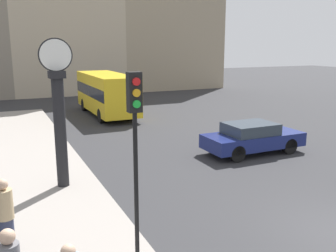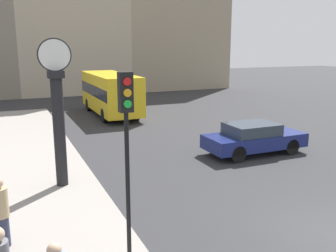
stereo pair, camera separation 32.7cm
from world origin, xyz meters
TOP-DOWN VIEW (x-y plane):
  - sidewalk_corner at (-6.65, 10.22)m, footprint 3.49×24.44m
  - building_row at (-0.11, 32.06)m, footprint 30.87×5.00m
  - sedan_car at (2.31, 7.17)m, footprint 4.51×1.82m
  - bus_distant at (-1.02, 18.85)m, footprint 2.39×7.58m
  - traffic_light_near at (-5.52, 0.72)m, footprint 0.26×0.24m
  - street_clock at (-6.08, 6.30)m, footprint 1.05×0.50m
  - pedestrian_tan_coat at (-7.93, 2.81)m, footprint 0.39×0.39m

SIDE VIEW (x-z plane):
  - sidewalk_corner at x=-6.65m, z-range 0.00..0.15m
  - sedan_car at x=2.31m, z-range 0.02..1.41m
  - pedestrian_tan_coat at x=-7.93m, z-range 0.14..1.83m
  - bus_distant at x=-1.02m, z-range 0.20..3.02m
  - street_clock at x=-6.08m, z-range 0.04..4.86m
  - traffic_light_near at x=-5.52m, z-range 1.02..5.13m
  - building_row at x=-0.11m, z-range -0.85..18.50m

